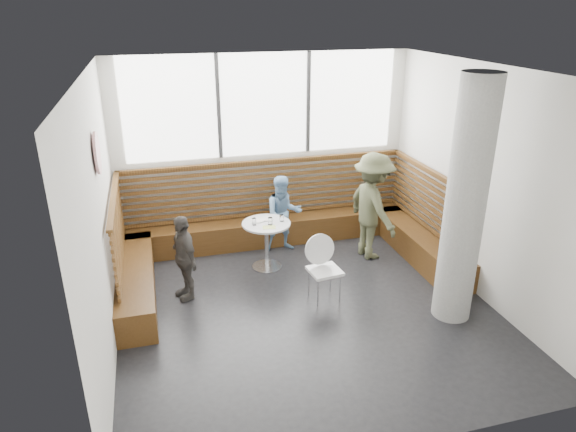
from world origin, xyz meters
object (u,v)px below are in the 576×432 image
object	(u,v)px
adult_man	(373,206)
child_back	(283,214)
child_left	(184,257)
concrete_column	(465,204)
cafe_table	(266,236)
cafe_chair	(323,263)

from	to	relation	value
adult_man	child_back	world-z (taller)	adult_man
child_left	child_back	bearing A→B (deg)	105.54
concrete_column	child_left	size ratio (longest dim) A/B	2.56
concrete_column	cafe_table	world-z (taller)	concrete_column
concrete_column	cafe_chair	bearing A→B (deg)	150.37
adult_man	child_back	size ratio (longest dim) A/B	1.34
concrete_column	adult_man	size ratio (longest dim) A/B	1.82
concrete_column	cafe_chair	size ratio (longest dim) A/B	3.44
cafe_table	child_left	distance (m)	1.42
child_left	cafe_table	bearing A→B (deg)	95.66
concrete_column	adult_man	bearing A→B (deg)	100.44
concrete_column	child_left	world-z (taller)	concrete_column
concrete_column	cafe_chair	distance (m)	2.06
cafe_table	adult_man	distance (m)	1.78
concrete_column	cafe_chair	xyz separation A→B (m)	(-1.54, 0.87, -1.05)
concrete_column	adult_man	xyz separation A→B (m)	(-0.35, 1.91, -0.72)
cafe_table	child_left	size ratio (longest dim) A/B	0.62
concrete_column	cafe_chair	world-z (taller)	concrete_column
cafe_chair	adult_man	bearing A→B (deg)	34.52
cafe_table	child_back	distance (m)	0.70
cafe_table	child_left	world-z (taller)	child_left
adult_man	child_left	bearing A→B (deg)	90.24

